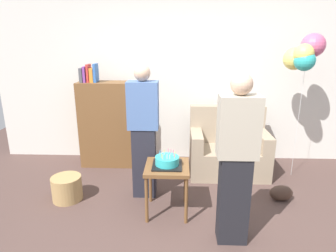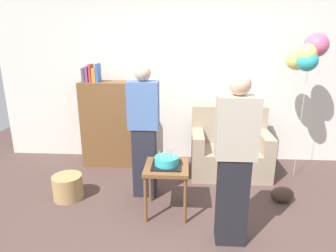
% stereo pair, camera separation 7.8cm
% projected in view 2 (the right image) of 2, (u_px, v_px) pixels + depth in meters
% --- Properties ---
extents(ground_plane, '(8.00, 8.00, 0.00)m').
position_uv_depth(ground_plane, '(185.00, 232.00, 2.95)').
color(ground_plane, '#4C3833').
extents(wall_back, '(6.00, 0.10, 2.70)m').
position_uv_depth(wall_back, '(187.00, 76.00, 4.53)').
color(wall_back, silver).
rests_on(wall_back, ground_plane).
extents(couch, '(1.10, 0.70, 0.96)m').
position_uv_depth(couch, '(229.00, 151.00, 4.22)').
color(couch, gray).
rests_on(couch, ground_plane).
extents(bookshelf, '(0.80, 0.36, 1.56)m').
position_uv_depth(bookshelf, '(109.00, 123.00, 4.44)').
color(bookshelf, brown).
rests_on(bookshelf, ground_plane).
extents(side_table, '(0.48, 0.48, 0.57)m').
position_uv_depth(side_table, '(167.00, 173.00, 3.18)').
color(side_table, brown).
rests_on(side_table, ground_plane).
extents(birthday_cake, '(0.32, 0.32, 0.17)m').
position_uv_depth(birthday_cake, '(167.00, 161.00, 3.14)').
color(birthday_cake, black).
rests_on(birthday_cake, side_table).
extents(person_blowing_candles, '(0.36, 0.22, 1.63)m').
position_uv_depth(person_blowing_candles, '(144.00, 132.00, 3.47)').
color(person_blowing_candles, '#23232D').
rests_on(person_blowing_candles, ground_plane).
extents(person_holding_cake, '(0.36, 0.22, 1.63)m').
position_uv_depth(person_holding_cake, '(234.00, 162.00, 2.61)').
color(person_holding_cake, black).
rests_on(person_holding_cake, ground_plane).
extents(wicker_basket, '(0.36, 0.36, 0.30)m').
position_uv_depth(wicker_basket, '(68.00, 187.00, 3.56)').
color(wicker_basket, '#A88451').
rests_on(wicker_basket, ground_plane).
extents(handbag, '(0.28, 0.14, 0.20)m').
position_uv_depth(handbag, '(282.00, 194.00, 3.49)').
color(handbag, '#473328').
rests_on(handbag, ground_plane).
extents(balloon_bunch, '(0.51, 0.46, 1.98)m').
position_uv_depth(balloon_bunch, '(307.00, 54.00, 3.71)').
color(balloon_bunch, silver).
rests_on(balloon_bunch, ground_plane).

